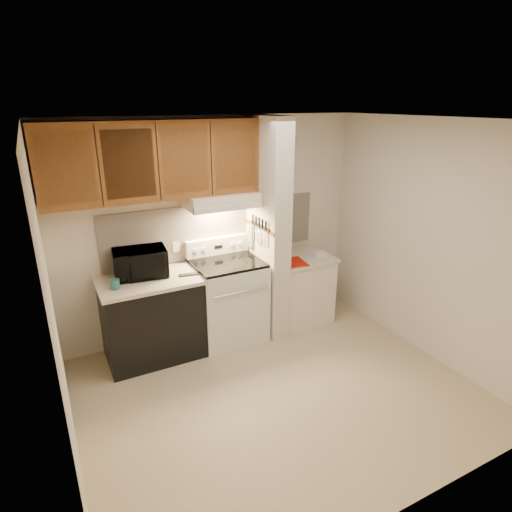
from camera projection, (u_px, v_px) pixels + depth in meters
floor at (278, 391)px, 4.13m from camera, size 3.60×3.60×0.00m
ceiling at (283, 120)px, 3.28m from camera, size 3.60×3.60×0.00m
wall_back at (215, 228)px, 4.96m from camera, size 3.60×2.50×0.02m
wall_left at (53, 317)px, 2.93m from camera, size 0.02×3.00×2.50m
wall_right at (428, 242)px, 4.48m from camera, size 0.02×3.00×2.50m
backsplash at (215, 229)px, 4.95m from camera, size 2.60×0.02×0.63m
range_body at (228, 301)px, 4.94m from camera, size 0.76×0.65×0.92m
oven_window at (240, 309)px, 4.66m from camera, size 0.50×0.01×0.30m
oven_handle at (241, 292)px, 4.55m from camera, size 0.65×0.02×0.02m
cooktop at (227, 263)px, 4.78m from camera, size 0.74×0.64×0.03m
range_backguard at (217, 246)px, 4.97m from camera, size 0.76×0.08×0.20m
range_display at (219, 247)px, 4.94m from camera, size 0.10×0.01×0.04m
range_knob_left_outer at (196, 251)px, 4.82m from camera, size 0.05×0.02×0.05m
range_knob_left_inner at (204, 249)px, 4.86m from camera, size 0.05×0.02×0.05m
range_knob_right_inner at (233, 245)px, 5.01m from camera, size 0.05×0.02×0.05m
range_knob_right_outer at (241, 243)px, 5.06m from camera, size 0.05×0.02×0.05m
dishwasher_front at (153, 319)px, 4.58m from camera, size 1.00×0.63×0.87m
left_countertop at (149, 280)px, 4.42m from camera, size 1.04×0.67×0.04m
spoon_rest at (189, 274)px, 4.50m from camera, size 0.22×0.10×0.01m
teal_jar at (115, 284)px, 4.16m from camera, size 0.11×0.11×0.10m
outlet at (176, 247)px, 4.78m from camera, size 0.08×0.01×0.12m
microwave at (140, 263)px, 4.43m from camera, size 0.57×0.41×0.29m
partition_pillar at (268, 230)px, 4.88m from camera, size 0.22×0.70×2.50m
pillar_trim at (259, 227)px, 4.82m from camera, size 0.01×0.70×0.04m
knife_strip at (260, 226)px, 4.77m from camera, size 0.02×0.42×0.04m
knife_blade_a at (266, 239)px, 4.67m from camera, size 0.01×0.03×0.16m
knife_handle_a at (266, 226)px, 4.62m from camera, size 0.02×0.02×0.10m
knife_blade_b at (263, 238)px, 4.73m from camera, size 0.01×0.04×0.18m
knife_handle_b at (263, 224)px, 4.68m from camera, size 0.02×0.02×0.10m
knife_blade_c at (259, 237)px, 4.81m from camera, size 0.01×0.04×0.20m
knife_handle_c at (259, 222)px, 4.74m from camera, size 0.02×0.02×0.10m
knife_blade_d at (256, 233)px, 4.86m from camera, size 0.01×0.04×0.16m
knife_handle_d at (256, 221)px, 4.81m from camera, size 0.02×0.02×0.10m
knife_blade_e at (253, 232)px, 4.94m from camera, size 0.01×0.04×0.18m
knife_handle_e at (253, 219)px, 4.88m from camera, size 0.02×0.02×0.10m
oven_mitt at (251, 236)px, 5.00m from camera, size 0.03×0.11×0.27m
right_cab_base at (299, 290)px, 5.37m from camera, size 0.70×0.60×0.81m
right_countertop at (300, 258)px, 5.23m from camera, size 0.74×0.64×0.04m
red_folder at (294, 262)px, 5.01m from camera, size 0.29×0.36×0.01m
white_box at (320, 254)px, 5.22m from camera, size 0.17×0.11×0.04m
range_hood at (221, 200)px, 4.64m from camera, size 0.78×0.44×0.15m
hood_lip at (229, 208)px, 4.48m from camera, size 0.78×0.04×0.06m
upper_cabinets at (154, 160)px, 4.23m from camera, size 2.18×0.33×0.77m
cab_door_a at (66, 168)px, 3.74m from camera, size 0.46×0.01×0.63m
cab_gap_a at (99, 166)px, 3.86m from camera, size 0.01×0.01×0.73m
cab_door_b at (129, 164)px, 3.97m from camera, size 0.46×0.01×0.63m
cab_gap_b at (158, 162)px, 4.09m from camera, size 0.01×0.01×0.73m
cab_door_c at (185, 161)px, 4.21m from camera, size 0.46×0.01×0.63m
cab_gap_c at (211, 159)px, 4.33m from camera, size 0.01×0.01×0.73m
cab_door_d at (236, 157)px, 4.45m from camera, size 0.46×0.01×0.63m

